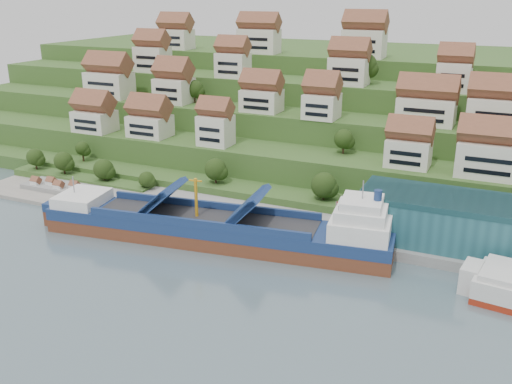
% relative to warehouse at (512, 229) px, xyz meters
% --- Properties ---
extents(ground, '(300.00, 300.00, 0.00)m').
position_rel_warehouse_xyz_m(ground, '(-52.00, -17.00, -7.20)').
color(ground, slate).
rests_on(ground, ground).
extents(quay, '(180.00, 14.00, 2.20)m').
position_rel_warehouse_xyz_m(quay, '(-32.00, -2.00, -6.10)').
color(quay, gray).
rests_on(quay, ground).
extents(pebble_beach, '(45.00, 20.00, 1.00)m').
position_rel_warehouse_xyz_m(pebble_beach, '(-110.00, -5.00, -6.70)').
color(pebble_beach, gray).
rests_on(pebble_beach, ground).
extents(hillside, '(260.00, 128.00, 31.00)m').
position_rel_warehouse_xyz_m(hillside, '(-52.00, 86.55, 3.46)').
color(hillside, '#2D4C1E').
rests_on(hillside, ground).
extents(hillside_village, '(160.80, 61.88, 28.83)m').
position_rel_warehouse_xyz_m(hillside_village, '(-52.35, 42.94, 16.77)').
color(hillside_village, silver).
rests_on(hillside_village, ground).
extents(hillside_trees, '(145.25, 62.44, 31.42)m').
position_rel_warehouse_xyz_m(hillside_trees, '(-57.79, 28.27, 9.56)').
color(hillside_trees, '#284216').
rests_on(hillside_trees, ground).
extents(warehouse, '(60.00, 15.00, 10.00)m').
position_rel_warehouse_xyz_m(warehouse, '(0.00, 0.00, 0.00)').
color(warehouse, '#255D67').
rests_on(warehouse, quay).
extents(flagpole, '(1.28, 0.16, 8.00)m').
position_rel_warehouse_xyz_m(flagpole, '(-33.89, -7.00, -0.32)').
color(flagpole, gray).
rests_on(flagpole, quay).
extents(beach_huts, '(14.40, 3.70, 2.20)m').
position_rel_warehouse_xyz_m(beach_huts, '(-112.00, -6.25, -5.10)').
color(beach_huts, white).
rests_on(beach_huts, pebble_beach).
extents(cargo_ship, '(77.08, 21.86, 16.87)m').
position_rel_warehouse_xyz_m(cargo_ship, '(-56.32, -15.54, -3.97)').
color(cargo_ship, brown).
rests_on(cargo_ship, ground).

